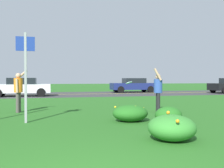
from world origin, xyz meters
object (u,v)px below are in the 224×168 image
at_px(person_catcher_blue_shirt, 158,89).
at_px(car_white_center_right, 21,87).
at_px(sign_post_by_roadside, 26,68).
at_px(car_navy_center_left, 133,85).
at_px(frisbee_pale_blue, 129,83).
at_px(person_thrower_orange_shirt, 18,89).

bearing_deg(person_catcher_blue_shirt, car_white_center_right, 119.79).
xyz_separation_m(sign_post_by_roadside, person_catcher_blue_shirt, (5.00, 1.33, -0.74)).
bearing_deg(car_navy_center_left, sign_post_by_roadside, -118.95).
distance_m(car_navy_center_left, car_white_center_right, 11.06).
relative_size(person_catcher_blue_shirt, frisbee_pale_blue, 6.32).
bearing_deg(car_navy_center_left, frisbee_pale_blue, -109.34).
distance_m(frisbee_pale_blue, car_navy_center_left, 15.46).
xyz_separation_m(person_catcher_blue_shirt, car_white_center_right, (-6.48, 11.31, -0.19)).
height_order(person_catcher_blue_shirt, frisbee_pale_blue, person_catcher_blue_shirt).
bearing_deg(person_thrower_orange_shirt, person_catcher_blue_shirt, -13.22).
bearing_deg(person_thrower_orange_shirt, car_white_center_right, 95.46).
xyz_separation_m(person_thrower_orange_shirt, frisbee_pale_blue, (4.38, -0.96, 0.24)).
height_order(person_catcher_blue_shirt, car_navy_center_left, person_catcher_blue_shirt).
height_order(sign_post_by_roadside, person_thrower_orange_shirt, sign_post_by_roadside).
bearing_deg(car_white_center_right, sign_post_by_roadside, -83.33).
height_order(person_catcher_blue_shirt, car_white_center_right, person_catcher_blue_shirt).
bearing_deg(frisbee_pale_blue, car_white_center_right, 115.95).
bearing_deg(car_navy_center_left, person_thrower_orange_shirt, -124.91).
xyz_separation_m(sign_post_by_roadside, frisbee_pale_blue, (3.87, 1.66, -0.48)).
bearing_deg(person_thrower_orange_shirt, car_navy_center_left, 55.09).
xyz_separation_m(person_thrower_orange_shirt, car_navy_center_left, (9.50, 13.62, -0.22)).
xyz_separation_m(person_catcher_blue_shirt, car_navy_center_left, (3.98, 14.91, -0.19)).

